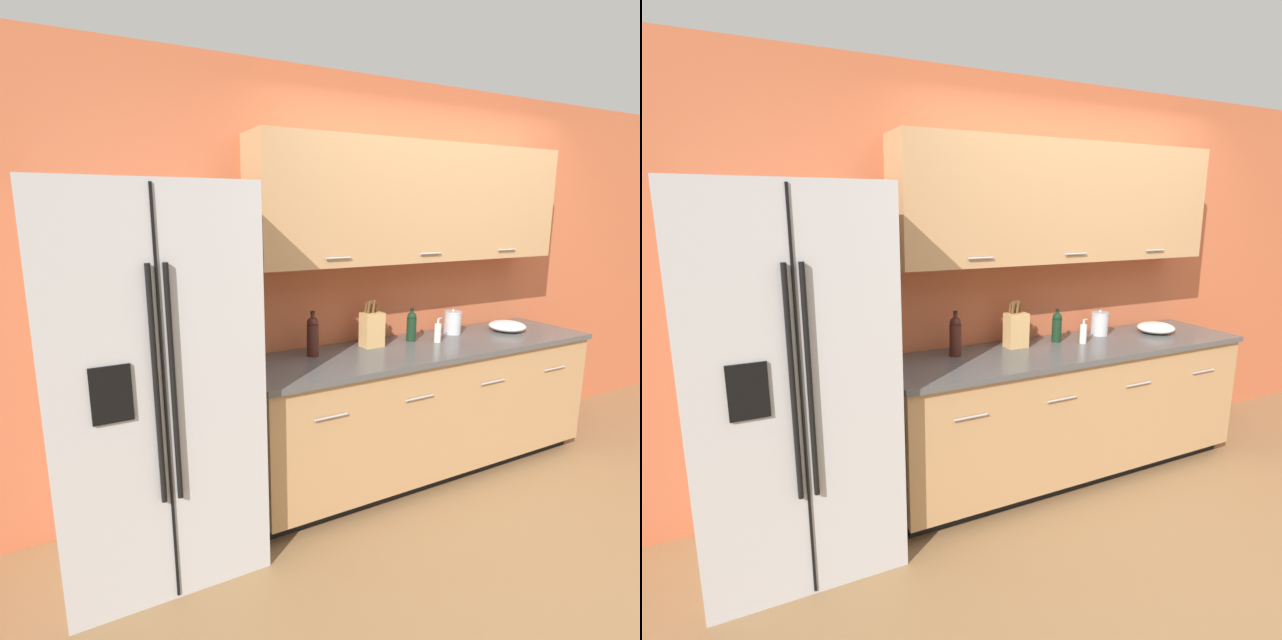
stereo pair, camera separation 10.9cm
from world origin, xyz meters
The scene contains 10 objects.
ground_plane centered at (0.00, 0.00, 0.00)m, with size 14.00×14.00×0.00m, color olive.
wall_back centered at (-0.07, 1.34, 1.45)m, with size 10.00×0.39×2.60m.
counter_unit centered at (-0.24, 1.06, 0.46)m, with size 2.52×0.64×0.90m.
refrigerator centered at (-2.01, 1.00, 0.95)m, with size 0.92×0.76×1.90m.
knife_block centered at (-0.58, 1.19, 1.02)m, with size 0.14×0.10×0.31m.
wine_bottle centered at (-1.02, 1.17, 1.03)m, with size 0.07×0.07×0.28m.
soap_dispenser centered at (-0.12, 1.08, 0.97)m, with size 0.05×0.05×0.17m.
oil_bottle centered at (-0.26, 1.19, 1.01)m, with size 0.07×0.07×0.22m.
steel_canister centered at (0.13, 1.21, 0.98)m, with size 0.13×0.13×0.18m.
mixing_bowl centered at (0.54, 1.08, 0.94)m, with size 0.26×0.26×0.08m.
Camera 2 is at (-2.27, -1.49, 1.77)m, focal length 28.00 mm.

